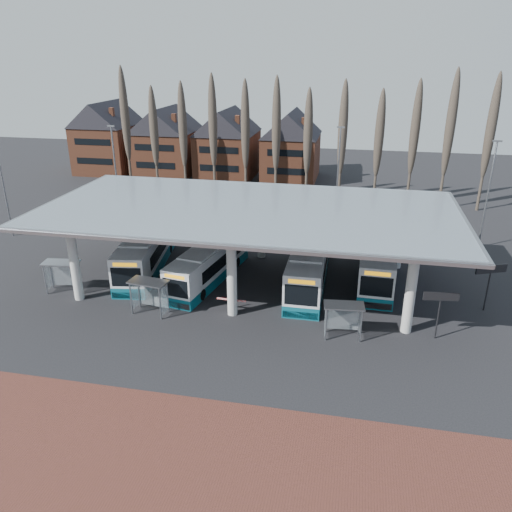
% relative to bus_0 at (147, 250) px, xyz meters
% --- Properties ---
extents(ground, '(140.00, 140.00, 0.00)m').
position_rel_bus_0_xyz_m(ground, '(9.23, -9.16, -1.60)').
color(ground, black).
rests_on(ground, ground).
extents(brick_strip, '(70.00, 10.00, 0.03)m').
position_rel_bus_0_xyz_m(brick_strip, '(9.23, -21.16, -1.58)').
color(brick_strip, '#502720').
rests_on(brick_strip, ground).
extents(station_canopy, '(32.00, 16.00, 6.34)m').
position_rel_bus_0_xyz_m(station_canopy, '(9.23, -1.16, 4.09)').
color(station_canopy, beige).
rests_on(station_canopy, ground).
extents(poplar_row, '(45.10, 1.10, 14.50)m').
position_rel_bus_0_xyz_m(poplar_row, '(9.23, 23.84, 7.18)').
color(poplar_row, '#473D33').
rests_on(poplar_row, ground).
extents(townhouse_row, '(36.80, 10.30, 12.25)m').
position_rel_bus_0_xyz_m(townhouse_row, '(-6.52, 34.84, 4.34)').
color(townhouse_row, brown).
rests_on(townhouse_row, ground).
extents(lamp_post_a, '(0.80, 0.16, 10.17)m').
position_rel_bus_0_xyz_m(lamp_post_a, '(-8.77, 12.84, 3.74)').
color(lamp_post_a, slate).
rests_on(lamp_post_a, ground).
extents(lamp_post_b, '(0.80, 0.16, 10.17)m').
position_rel_bus_0_xyz_m(lamp_post_b, '(15.23, 16.84, 3.74)').
color(lamp_post_b, slate).
rests_on(lamp_post_b, ground).
extents(lamp_post_c, '(0.80, 0.16, 10.17)m').
position_rel_bus_0_xyz_m(lamp_post_c, '(29.23, 10.84, 3.74)').
color(lamp_post_c, slate).
rests_on(lamp_post_c, ground).
extents(lamp_post_d, '(0.80, 0.16, 10.17)m').
position_rel_bus_0_xyz_m(lamp_post_d, '(-16.77, 4.84, 3.74)').
color(lamp_post_d, slate).
rests_on(lamp_post_d, ground).
extents(bus_0, '(4.45, 12.45, 3.39)m').
position_rel_bus_0_xyz_m(bus_0, '(0.00, 0.00, 0.00)').
color(bus_0, silver).
rests_on(bus_0, ground).
extents(bus_1, '(4.18, 11.22, 3.05)m').
position_rel_bus_0_xyz_m(bus_1, '(5.98, -1.31, -0.16)').
color(bus_1, silver).
rests_on(bus_1, ground).
extents(bus_2, '(2.72, 12.37, 3.43)m').
position_rel_bus_0_xyz_m(bus_2, '(14.05, -0.27, 0.02)').
color(bus_2, silver).
rests_on(bus_2, ground).
extents(bus_3, '(2.85, 12.27, 3.40)m').
position_rel_bus_0_xyz_m(bus_3, '(19.32, 2.13, 0.00)').
color(bus_3, silver).
rests_on(bus_3, ground).
extents(shelter_0, '(2.85, 1.69, 2.51)m').
position_rel_bus_0_xyz_m(shelter_0, '(-4.57, -5.63, 0.23)').
color(shelter_0, gray).
rests_on(shelter_0, ground).
extents(shelter_1, '(2.88, 1.71, 2.53)m').
position_rel_bus_0_xyz_m(shelter_1, '(3.43, -7.57, 0.24)').
color(shelter_1, gray).
rests_on(shelter_1, ground).
extents(shelter_2, '(2.70, 1.55, 2.40)m').
position_rel_bus_0_xyz_m(shelter_2, '(17.04, -8.13, 0.15)').
color(shelter_2, gray).
rests_on(shelter_2, ground).
extents(info_sign_0, '(2.25, 0.42, 3.36)m').
position_rel_bus_0_xyz_m(info_sign_0, '(23.06, -7.18, 1.22)').
color(info_sign_0, black).
rests_on(info_sign_0, ground).
extents(info_sign_1, '(2.26, 1.08, 3.58)m').
position_rel_bus_0_xyz_m(info_sign_1, '(27.02, -2.46, 1.40)').
color(info_sign_1, black).
rests_on(info_sign_1, ground).
extents(barrier, '(2.17, 0.62, 1.08)m').
position_rel_bus_0_xyz_m(barrier, '(9.06, -6.17, -0.76)').
color(barrier, black).
rests_on(barrier, ground).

